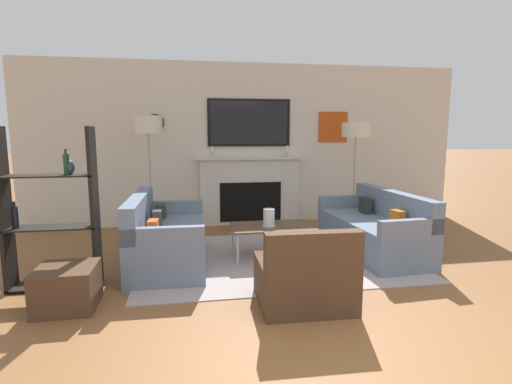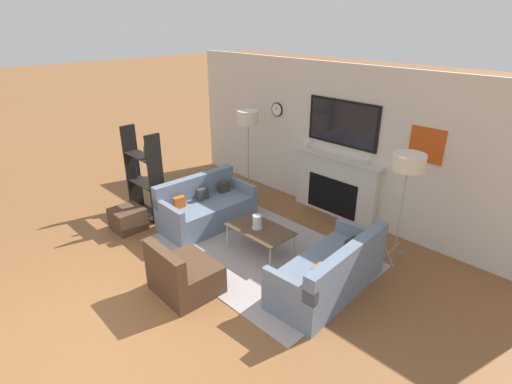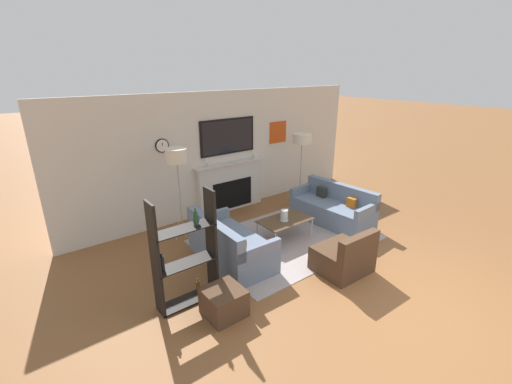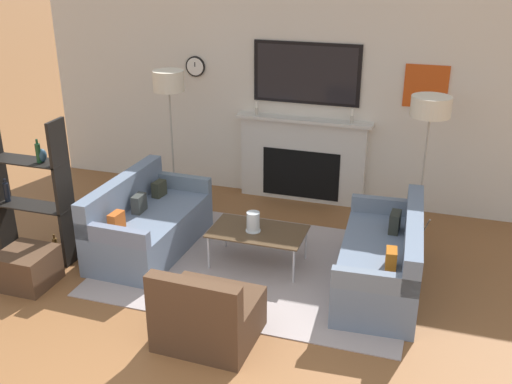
{
  "view_description": "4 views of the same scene",
  "coord_description": "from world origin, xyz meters",
  "px_view_note": "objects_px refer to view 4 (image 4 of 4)",
  "views": [
    {
      "loc": [
        -1.05,
        -2.0,
        1.57
      ],
      "look_at": [
        -0.14,
        3.22,
        0.76
      ],
      "focal_mm": 28.0,
      "sensor_mm": 36.0,
      "label": 1
    },
    {
      "loc": [
        3.78,
        -1.05,
        3.4
      ],
      "look_at": [
        -0.33,
        2.96,
        0.86
      ],
      "focal_mm": 28.0,
      "sensor_mm": 36.0,
      "label": 2
    },
    {
      "loc": [
        -4.12,
        -1.65,
        3.14
      ],
      "look_at": [
        -0.27,
        3.34,
        0.85
      ],
      "focal_mm": 24.0,
      "sensor_mm": 36.0,
      "label": 3
    },
    {
      "loc": [
        1.73,
        -2.73,
        3.28
      ],
      "look_at": [
        -0.13,
        3.01,
        0.74
      ],
      "focal_mm": 42.0,
      "sensor_mm": 36.0,
      "label": 4
    }
  ],
  "objects_px": {
    "couch_right": "(384,261)",
    "armchair": "(207,316)",
    "floor_lamp_right": "(431,109)",
    "shelf_unit": "(32,193)",
    "coffee_table": "(258,233)",
    "ottoman": "(28,268)",
    "couch_left": "(147,225)",
    "hurricane_candle": "(253,223)",
    "floor_lamp_left": "(169,83)"
  },
  "relations": [
    {
      "from": "hurricane_candle",
      "to": "floor_lamp_right",
      "type": "distance_m",
      "value": 2.33
    },
    {
      "from": "floor_lamp_left",
      "to": "shelf_unit",
      "type": "distance_m",
      "value": 2.17
    },
    {
      "from": "couch_left",
      "to": "shelf_unit",
      "type": "xyz_separation_m",
      "value": [
        -1.06,
        -0.54,
        0.47
      ]
    },
    {
      "from": "couch_left",
      "to": "couch_right",
      "type": "distance_m",
      "value": 2.66
    },
    {
      "from": "coffee_table",
      "to": "floor_lamp_left",
      "type": "height_order",
      "value": "floor_lamp_left"
    },
    {
      "from": "couch_left",
      "to": "couch_right",
      "type": "height_order",
      "value": "couch_left"
    },
    {
      "from": "hurricane_candle",
      "to": "floor_lamp_left",
      "type": "relative_size",
      "value": 0.12
    },
    {
      "from": "shelf_unit",
      "to": "ottoman",
      "type": "height_order",
      "value": "shelf_unit"
    },
    {
      "from": "armchair",
      "to": "ottoman",
      "type": "height_order",
      "value": "armchair"
    },
    {
      "from": "couch_left",
      "to": "hurricane_candle",
      "type": "relative_size",
      "value": 7.58
    },
    {
      "from": "coffee_table",
      "to": "floor_lamp_right",
      "type": "relative_size",
      "value": 0.6
    },
    {
      "from": "hurricane_candle",
      "to": "ottoman",
      "type": "bearing_deg",
      "value": -152.02
    },
    {
      "from": "floor_lamp_right",
      "to": "couch_right",
      "type": "bearing_deg",
      "value": -101.45
    },
    {
      "from": "couch_right",
      "to": "shelf_unit",
      "type": "relative_size",
      "value": 1.12
    },
    {
      "from": "couch_left",
      "to": "floor_lamp_left",
      "type": "xyz_separation_m",
      "value": [
        -0.25,
        1.27,
        1.34
      ]
    },
    {
      "from": "armchair",
      "to": "floor_lamp_right",
      "type": "xyz_separation_m",
      "value": [
        1.61,
        2.66,
        1.32
      ]
    },
    {
      "from": "couch_left",
      "to": "ottoman",
      "type": "xyz_separation_m",
      "value": [
        -0.8,
        -1.08,
        -0.11
      ]
    },
    {
      "from": "armchair",
      "to": "coffee_table",
      "type": "height_order",
      "value": "armchair"
    },
    {
      "from": "couch_left",
      "to": "hurricane_candle",
      "type": "distance_m",
      "value": 1.28
    },
    {
      "from": "floor_lamp_right",
      "to": "shelf_unit",
      "type": "relative_size",
      "value": 1.06
    },
    {
      "from": "hurricane_candle",
      "to": "floor_lamp_right",
      "type": "height_order",
      "value": "floor_lamp_right"
    },
    {
      "from": "floor_lamp_right",
      "to": "ottoman",
      "type": "bearing_deg",
      "value": -147.72
    },
    {
      "from": "armchair",
      "to": "shelf_unit",
      "type": "relative_size",
      "value": 0.52
    },
    {
      "from": "couch_left",
      "to": "floor_lamp_right",
      "type": "xyz_separation_m",
      "value": [
        2.92,
        1.27,
        1.27
      ]
    },
    {
      "from": "armchair",
      "to": "floor_lamp_left",
      "type": "relative_size",
      "value": 0.47
    },
    {
      "from": "armchair",
      "to": "floor_lamp_left",
      "type": "bearing_deg",
      "value": 120.37
    },
    {
      "from": "hurricane_candle",
      "to": "ottoman",
      "type": "height_order",
      "value": "hurricane_candle"
    },
    {
      "from": "floor_lamp_right",
      "to": "ottoman",
      "type": "distance_m",
      "value": 4.61
    },
    {
      "from": "floor_lamp_right",
      "to": "shelf_unit",
      "type": "height_order",
      "value": "floor_lamp_right"
    },
    {
      "from": "coffee_table",
      "to": "floor_lamp_left",
      "type": "relative_size",
      "value": 0.57
    },
    {
      "from": "floor_lamp_right",
      "to": "ottoman",
      "type": "relative_size",
      "value": 3.41
    },
    {
      "from": "couch_left",
      "to": "floor_lamp_left",
      "type": "distance_m",
      "value": 1.86
    },
    {
      "from": "couch_left",
      "to": "coffee_table",
      "type": "bearing_deg",
      "value": 1.82
    },
    {
      "from": "coffee_table",
      "to": "ottoman",
      "type": "height_order",
      "value": "coffee_table"
    },
    {
      "from": "floor_lamp_right",
      "to": "hurricane_candle",
      "type": "bearing_deg",
      "value": -142.87
    },
    {
      "from": "couch_left",
      "to": "couch_right",
      "type": "relative_size",
      "value": 0.91
    },
    {
      "from": "coffee_table",
      "to": "couch_left",
      "type": "bearing_deg",
      "value": -178.18
    },
    {
      "from": "floor_lamp_left",
      "to": "shelf_unit",
      "type": "relative_size",
      "value": 1.11
    },
    {
      "from": "floor_lamp_left",
      "to": "coffee_table",
      "type": "bearing_deg",
      "value": -38.18
    },
    {
      "from": "couch_left",
      "to": "hurricane_candle",
      "type": "height_order",
      "value": "couch_left"
    },
    {
      "from": "armchair",
      "to": "floor_lamp_right",
      "type": "bearing_deg",
      "value": 58.81
    },
    {
      "from": "coffee_table",
      "to": "floor_lamp_right",
      "type": "height_order",
      "value": "floor_lamp_right"
    },
    {
      "from": "hurricane_candle",
      "to": "coffee_table",
      "type": "bearing_deg",
      "value": 23.16
    },
    {
      "from": "floor_lamp_left",
      "to": "ottoman",
      "type": "relative_size",
      "value": 3.58
    },
    {
      "from": "couch_right",
      "to": "armchair",
      "type": "height_order",
      "value": "couch_right"
    },
    {
      "from": "floor_lamp_left",
      "to": "floor_lamp_right",
      "type": "xyz_separation_m",
      "value": [
        3.17,
        0.0,
        -0.07
      ]
    },
    {
      "from": "couch_right",
      "to": "floor_lamp_left",
      "type": "bearing_deg",
      "value": 156.44
    },
    {
      "from": "couch_right",
      "to": "ottoman",
      "type": "distance_m",
      "value": 3.63
    },
    {
      "from": "floor_lamp_left",
      "to": "shelf_unit",
      "type": "height_order",
      "value": "floor_lamp_left"
    },
    {
      "from": "floor_lamp_right",
      "to": "couch_left",
      "type": "bearing_deg",
      "value": -156.43
    }
  ]
}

